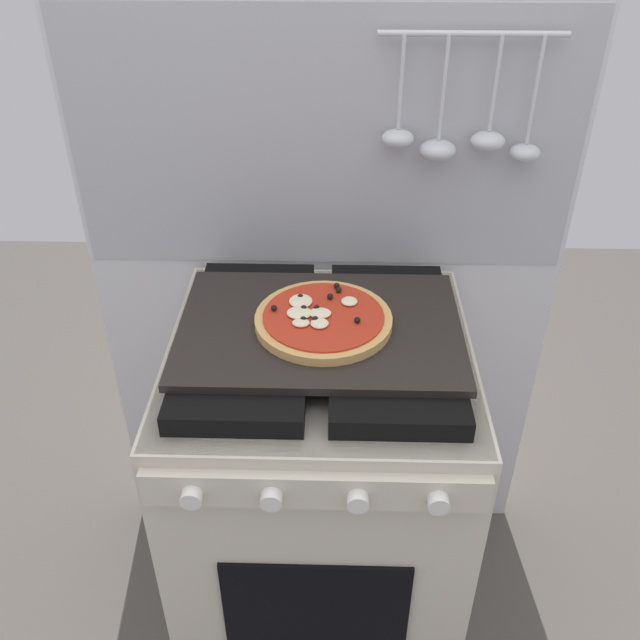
% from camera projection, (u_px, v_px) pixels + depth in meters
% --- Properties ---
extents(ground_plane, '(4.00, 4.00, 0.00)m').
position_uv_depth(ground_plane, '(320.00, 605.00, 1.84)').
color(ground_plane, '#4C4742').
extents(kitchen_backsplash, '(1.10, 0.09, 1.55)m').
position_uv_depth(kitchen_backsplash, '(325.00, 288.00, 1.67)').
color(kitchen_backsplash, silver).
rests_on(kitchen_backsplash, ground_plane).
extents(stove, '(0.60, 0.64, 0.90)m').
position_uv_depth(stove, '(320.00, 491.00, 1.59)').
color(stove, beige).
rests_on(stove, ground_plane).
extents(baking_tray, '(0.54, 0.38, 0.02)m').
position_uv_depth(baking_tray, '(320.00, 328.00, 1.33)').
color(baking_tray, black).
rests_on(baking_tray, stove).
extents(pizza_left, '(0.26, 0.26, 0.03)m').
position_uv_depth(pizza_left, '(323.00, 319.00, 1.32)').
color(pizza_left, tan).
rests_on(pizza_left, baking_tray).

